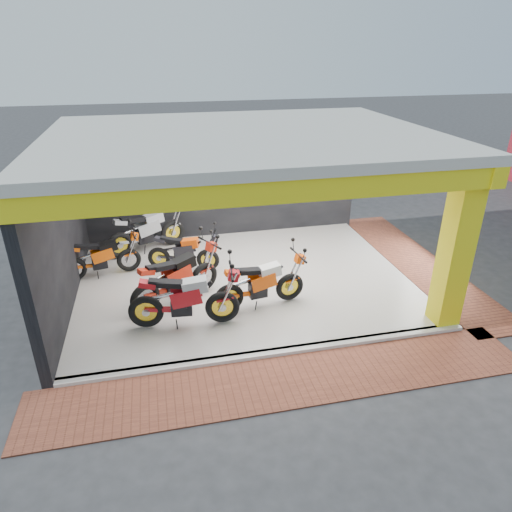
{
  "coord_description": "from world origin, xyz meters",
  "views": [
    {
      "loc": [
        -1.92,
        -7.91,
        5.49
      ],
      "look_at": [
        0.2,
        1.57,
        0.9
      ],
      "focal_mm": 32.0,
      "sensor_mm": 36.0,
      "label": 1
    }
  ],
  "objects": [
    {
      "name": "moto_row_e",
      "position": [
        -1.6,
        4.5,
        0.84
      ],
      "size": [
        2.58,
        1.76,
        1.48
      ],
      "primitive_type": null,
      "rotation": [
        0.0,
        0.0,
        0.39
      ],
      "color": "#96989D",
      "rests_on": "showroom_floor"
    },
    {
      "name": "floor_kerb",
      "position": [
        0.0,
        -1.02,
        0.05
      ],
      "size": [
        8.0,
        0.2,
        0.1
      ],
      "primitive_type": "cube",
      "color": "white",
      "rests_on": "ground"
    },
    {
      "name": "showroom_ceiling",
      "position": [
        0.0,
        2.0,
        3.6
      ],
      "size": [
        8.4,
        6.4,
        0.2
      ],
      "primitive_type": "cube",
      "color": "beige",
      "rests_on": "corner_column"
    },
    {
      "name": "moto_row_d",
      "position": [
        -2.8,
        3.02,
        0.72
      ],
      "size": [
        2.15,
        1.12,
        1.25
      ],
      "primitive_type": null,
      "rotation": [
        0.0,
        0.0,
        0.19
      ],
      "color": "#EF580A",
      "rests_on": "showroom_floor"
    },
    {
      "name": "showroom_floor",
      "position": [
        0.0,
        2.0,
        0.05
      ],
      "size": [
        8.0,
        6.0,
        0.1
      ],
      "primitive_type": "cube",
      "color": "white",
      "rests_on": "ground"
    },
    {
      "name": "ground",
      "position": [
        0.0,
        0.0,
        0.0
      ],
      "size": [
        80.0,
        80.0,
        0.0
      ],
      "primitive_type": "plane",
      "color": "#2D2D30",
      "rests_on": "ground"
    },
    {
      "name": "moto_hero",
      "position": [
        0.79,
        0.73,
        0.77
      ],
      "size": [
        2.3,
        1.1,
        1.35
      ],
      "primitive_type": null,
      "rotation": [
        0.0,
        0.0,
        0.13
      ],
      "color": "#F9520A",
      "rests_on": "showroom_floor"
    },
    {
      "name": "header_beam_front",
      "position": [
        0.0,
        -1.0,
        3.3
      ],
      "size": [
        8.4,
        0.3,
        0.4
      ],
      "primitive_type": "cube",
      "color": "yellow",
      "rests_on": "corner_column"
    },
    {
      "name": "paver_right",
      "position": [
        4.8,
        2.0,
        0.01
      ],
      "size": [
        1.4,
        7.0,
        0.03
      ],
      "primitive_type": "cube",
      "color": "brown",
      "rests_on": "ground"
    },
    {
      "name": "moto_row_a",
      "position": [
        -0.83,
        0.15,
        0.84
      ],
      "size": [
        2.48,
        1.13,
        1.47
      ],
      "primitive_type": null,
      "rotation": [
        0.0,
        0.0,
        -0.1
      ],
      "color": "#AD1219",
      "rests_on": "showroom_floor"
    },
    {
      "name": "paver_front",
      "position": [
        0.0,
        -1.8,
        0.01
      ],
      "size": [
        9.0,
        1.4,
        0.03
      ],
      "primitive_type": "cube",
      "color": "brown",
      "rests_on": "ground"
    },
    {
      "name": "moto_row_c",
      "position": [
        -0.82,
        2.62,
        0.7
      ],
      "size": [
        2.1,
        1.28,
        1.2
      ],
      "primitive_type": null,
      "rotation": [
        0.0,
        0.0,
        -0.3
      ],
      "color": "black",
      "rests_on": "showroom_floor"
    },
    {
      "name": "back_wall",
      "position": [
        0.0,
        5.1,
        1.75
      ],
      "size": [
        8.2,
        0.2,
        3.5
      ],
      "primitive_type": "cube",
      "color": "black",
      "rests_on": "ground"
    },
    {
      "name": "left_wall",
      "position": [
        -4.1,
        2.0,
        1.75
      ],
      "size": [
        0.2,
        6.2,
        3.5
      ],
      "primitive_type": "cube",
      "color": "black",
      "rests_on": "ground"
    },
    {
      "name": "corner_column",
      "position": [
        3.75,
        -0.75,
        1.75
      ],
      "size": [
        0.5,
        0.5,
        3.5
      ],
      "primitive_type": "cube",
      "color": "yellow",
      "rests_on": "ground"
    },
    {
      "name": "moto_row_b",
      "position": [
        -1.04,
        1.58,
        0.82
      ],
      "size": [
        2.49,
        1.87,
        1.44
      ],
      "primitive_type": null,
      "rotation": [
        0.0,
        0.0,
        0.48
      ],
      "color": "red",
      "rests_on": "showroom_floor"
    },
    {
      "name": "header_beam_right",
      "position": [
        4.0,
        2.0,
        3.3
      ],
      "size": [
        0.3,
        6.4,
        0.4
      ],
      "primitive_type": "cube",
      "color": "yellow",
      "rests_on": "corner_column"
    }
  ]
}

